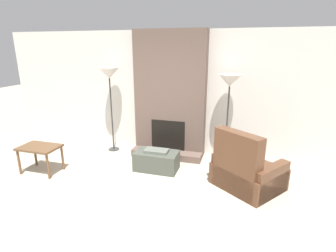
% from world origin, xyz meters
% --- Properties ---
extents(ground_plane, '(24.00, 24.00, 0.00)m').
position_xyz_m(ground_plane, '(0.00, 0.00, 0.00)').
color(ground_plane, '#B2A893').
extents(wall_back, '(8.05, 0.06, 2.60)m').
position_xyz_m(wall_back, '(0.00, 2.64, 1.30)').
color(wall_back, silver).
rests_on(wall_back, ground_plane).
extents(fireplace, '(1.49, 0.60, 2.60)m').
position_xyz_m(fireplace, '(0.00, 2.43, 1.24)').
color(fireplace, brown).
rests_on(fireplace, ground_plane).
extents(ottoman, '(0.81, 0.46, 0.41)m').
position_xyz_m(ottoman, '(-0.01, 1.56, 0.19)').
color(ottoman, '#474C42').
rests_on(ottoman, ground_plane).
extents(armchair, '(1.30, 1.27, 1.02)m').
position_xyz_m(armchair, '(1.61, 1.32, 0.29)').
color(armchair, brown).
rests_on(armchair, ground_plane).
extents(side_table, '(0.71, 0.47, 0.51)m').
position_xyz_m(side_table, '(-2.05, 0.87, 0.44)').
color(side_table, brown).
rests_on(side_table, ground_plane).
extents(floor_lamp_left, '(0.43, 0.43, 1.85)m').
position_xyz_m(floor_lamp_left, '(-1.28, 2.25, 1.66)').
color(floor_lamp_left, '#333333').
rests_on(floor_lamp_left, ground_plane).
extents(floor_lamp_right, '(0.43, 0.43, 1.77)m').
position_xyz_m(floor_lamp_right, '(1.21, 2.25, 1.59)').
color(floor_lamp_right, '#333333').
rests_on(floor_lamp_right, ground_plane).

